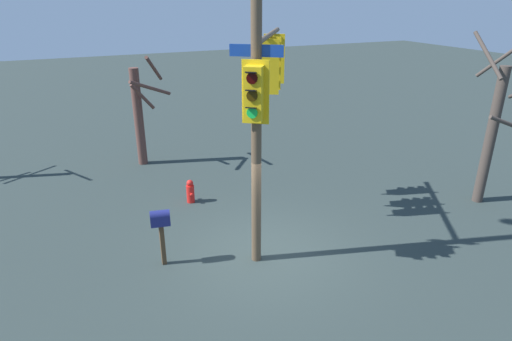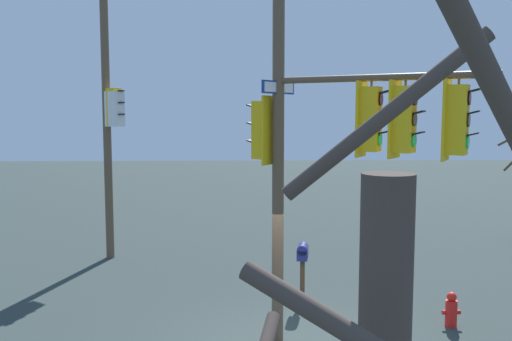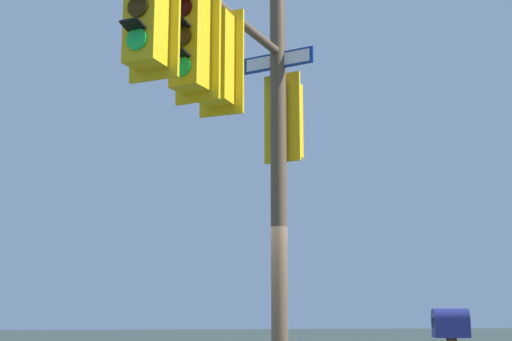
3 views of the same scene
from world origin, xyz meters
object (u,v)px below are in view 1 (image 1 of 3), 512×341
(bare_tree_behind_pole, at_px, (140,113))
(bare_tree_across_street, at_px, (493,128))
(mailbox, at_px, (161,222))
(fire_hydrant, at_px, (190,192))

(bare_tree_behind_pole, bearing_deg, bare_tree_across_street, 50.02)
(mailbox, xyz_separation_m, bare_tree_across_street, (0.61, 9.62, 1.23))
(mailbox, relative_size, bare_tree_behind_pole, 0.35)
(bare_tree_across_street, bearing_deg, mailbox, -93.65)
(mailbox, xyz_separation_m, bare_tree_behind_pole, (-6.76, 0.82, 0.85))
(mailbox, height_order, bare_tree_across_street, bare_tree_across_street)
(fire_hydrant, distance_m, mailbox, 3.37)
(mailbox, relative_size, bare_tree_across_street, 0.28)
(bare_tree_behind_pole, xyz_separation_m, bare_tree_across_street, (7.37, 8.80, 0.37))
(bare_tree_across_street, bearing_deg, bare_tree_behind_pole, -129.98)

